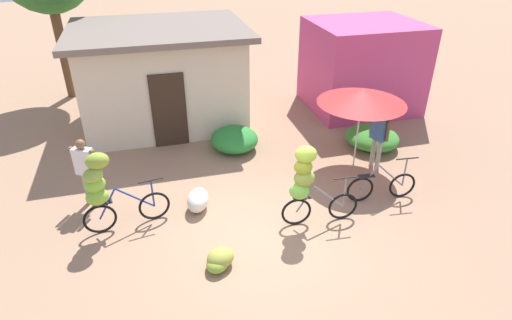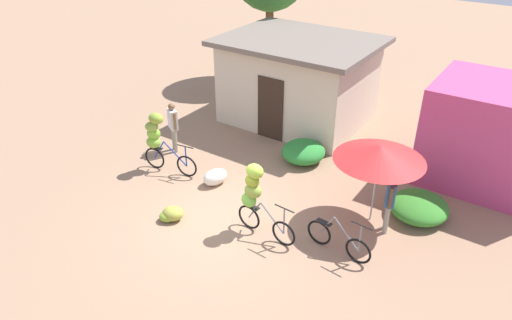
{
  "view_description": "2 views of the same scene",
  "coord_description": "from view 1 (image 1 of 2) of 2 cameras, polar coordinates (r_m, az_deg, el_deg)",
  "views": [
    {
      "loc": [
        -1.98,
        -6.32,
        5.42
      ],
      "look_at": [
        0.05,
        1.25,
        0.95
      ],
      "focal_mm": 30.0,
      "sensor_mm": 36.0,
      "label": 1
    },
    {
      "loc": [
        5.6,
        -7.01,
        6.88
      ],
      "look_at": [
        0.14,
        1.05,
        1.25
      ],
      "focal_mm": 32.86,
      "sensor_mm": 36.0,
      "label": 2
    }
  ],
  "objects": [
    {
      "name": "building_low",
      "position": [
        12.93,
        -12.35,
        11.0
      ],
      "size": [
        4.87,
        3.87,
        2.79
      ],
      "color": "beige",
      "rests_on": "ground"
    },
    {
      "name": "shop_pink",
      "position": [
        14.12,
        13.89,
        12.08
      ],
      "size": [
        3.2,
        2.8,
        2.69
      ],
      "primitive_type": "cube",
      "color": "#C44278",
      "rests_on": "ground"
    },
    {
      "name": "person_bystander",
      "position": [
        10.65,
        16.09,
        3.57
      ],
      "size": [
        0.31,
        0.56,
        1.54
      ],
      "color": "gray",
      "rests_on": "ground"
    },
    {
      "name": "person_vendor",
      "position": [
        9.51,
        -21.82,
        -0.73
      ],
      "size": [
        0.51,
        0.37,
        1.55
      ],
      "color": "gray",
      "rests_on": "ground"
    },
    {
      "name": "market_umbrella",
      "position": [
        10.27,
        13.98,
        8.28
      ],
      "size": [
        2.07,
        2.07,
        1.99
      ],
      "color": "beige",
      "rests_on": "ground"
    },
    {
      "name": "banana_pile_on_ground",
      "position": [
        7.76,
        -4.91,
        -13.14
      ],
      "size": [
        0.68,
        0.68,
        0.35
      ],
      "color": "#80A730",
      "rests_on": "ground"
    },
    {
      "name": "hedge_bush_front_right",
      "position": [
        11.92,
        15.23,
        2.93
      ],
      "size": [
        1.4,
        1.47,
        0.51
      ],
      "primitive_type": "ellipsoid",
      "color": "#35842B",
      "rests_on": "ground"
    },
    {
      "name": "bicycle_leftmost",
      "position": [
        8.53,
        -19.68,
        -3.43
      ],
      "size": [
        1.68,
        0.48,
        1.71
      ],
      "color": "black",
      "rests_on": "ground"
    },
    {
      "name": "hedge_bush_front_left",
      "position": [
        11.35,
        -2.89,
        2.8
      ],
      "size": [
        1.25,
        1.32,
        0.58
      ],
      "primitive_type": "ellipsoid",
      "color": "#2A8132",
      "rests_on": "ground"
    },
    {
      "name": "bicycle_center_loaded",
      "position": [
        9.68,
        16.41,
        -3.34
      ],
      "size": [
        1.57,
        0.22,
        0.99
      ],
      "color": "black",
      "rests_on": "ground"
    },
    {
      "name": "ground_plane",
      "position": [
        8.56,
        1.88,
        -9.63
      ],
      "size": [
        60.0,
        60.0,
        0.0
      ],
      "primitive_type": "plane",
      "color": "#98755A"
    },
    {
      "name": "bicycle_near_pile",
      "position": [
        8.25,
        6.81,
        -2.71
      ],
      "size": [
        1.59,
        0.47,
        1.75
      ],
      "color": "black",
      "rests_on": "ground"
    },
    {
      "name": "produce_sack",
      "position": [
        9.14,
        -7.76,
        -5.31
      ],
      "size": [
        0.64,
        0.8,
        0.44
      ],
      "primitive_type": "ellipsoid",
      "rotation": [
        0.0,
        0.0,
        1.25
      ],
      "color": "silver",
      "rests_on": "ground"
    }
  ]
}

